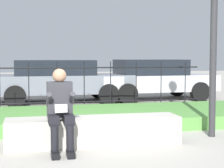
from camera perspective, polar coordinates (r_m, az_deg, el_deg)
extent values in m
plane|color=#A8A399|center=(6.19, -2.49, -9.18)|extent=(60.00, 60.00, 0.00)
cube|color=#ADA89E|center=(6.14, -2.76, -7.15)|extent=(2.81, 0.58, 0.45)
cube|color=gray|center=(6.18, -2.75, -8.83)|extent=(2.70, 0.53, 0.08)
cube|color=black|center=(5.43, -8.68, -10.63)|extent=(0.11, 0.26, 0.09)
cylinder|color=black|center=(5.44, -8.75, -8.18)|extent=(0.11, 0.11, 0.36)
cube|color=black|center=(5.60, -8.92, -5.33)|extent=(0.15, 0.42, 0.13)
cube|color=black|center=(5.45, -6.33, -10.56)|extent=(0.11, 0.26, 0.09)
cylinder|color=black|center=(5.46, -6.42, -8.12)|extent=(0.11, 0.11, 0.36)
cube|color=black|center=(5.62, -6.67, -5.28)|extent=(0.15, 0.42, 0.13)
cube|color=#333338|center=(5.78, -7.99, -2.32)|extent=(0.38, 0.24, 0.54)
sphere|color=tan|center=(5.73, -8.01, 1.28)|extent=(0.21, 0.21, 0.21)
cylinder|color=#333338|center=(5.60, -9.61, -2.33)|extent=(0.08, 0.29, 0.24)
cylinder|color=#333338|center=(5.63, -6.13, -2.27)|extent=(0.08, 0.29, 0.24)
cube|color=beige|center=(5.53, -7.76, -3.75)|extent=(0.18, 0.09, 0.13)
cube|color=#569342|center=(8.04, -4.92, -5.17)|extent=(9.03, 2.46, 0.26)
cylinder|color=black|center=(9.73, -6.29, -2.77)|extent=(7.03, 0.03, 0.03)
cylinder|color=black|center=(9.67, -6.34, 2.48)|extent=(7.03, 0.03, 0.03)
cylinder|color=black|center=(9.66, -16.73, -0.63)|extent=(0.02, 0.02, 1.31)
cylinder|color=black|center=(9.64, -12.56, -0.56)|extent=(0.02, 0.02, 1.31)
cylinder|color=black|center=(9.66, -8.38, -0.50)|extent=(0.02, 0.02, 1.31)
cylinder|color=black|center=(9.74, -4.26, -0.43)|extent=(0.02, 0.02, 1.31)
cylinder|color=black|center=(9.86, -0.21, -0.36)|extent=(0.02, 0.02, 1.31)
cylinder|color=black|center=(10.04, 3.71, -0.29)|extent=(0.02, 0.02, 1.31)
cylinder|color=black|center=(10.26, 7.48, -0.22)|extent=(0.02, 0.02, 1.31)
cylinder|color=black|center=(10.52, 11.08, -0.16)|extent=(0.02, 0.02, 1.31)
cube|color=#B7B7BC|center=(12.62, 6.49, 0.23)|extent=(4.04, 1.95, 0.53)
cube|color=black|center=(12.53, 5.84, 2.58)|extent=(2.25, 1.65, 0.51)
cylinder|color=black|center=(12.39, 13.24, -1.14)|extent=(0.63, 0.23, 0.63)
cylinder|color=black|center=(13.91, 9.85, -0.53)|extent=(0.63, 0.23, 0.63)
cylinder|color=black|center=(11.42, 2.38, -1.47)|extent=(0.63, 0.23, 0.63)
cylinder|color=black|center=(13.06, 0.07, -0.77)|extent=(0.63, 0.23, 0.63)
cube|color=slate|center=(11.92, -7.84, 0.07)|extent=(4.42, 1.81, 0.56)
cube|color=black|center=(11.89, -8.72, 2.51)|extent=(2.43, 1.59, 0.46)
cylinder|color=black|center=(11.27, -0.51, -1.55)|extent=(0.62, 0.20, 0.62)
cylinder|color=black|center=(13.00, -2.12, -0.80)|extent=(0.62, 0.20, 0.62)
cylinder|color=black|center=(11.04, -14.56, -1.81)|extent=(0.62, 0.20, 0.62)
cylinder|color=black|center=(12.80, -14.27, -1.01)|extent=(0.62, 0.20, 0.62)
cylinder|color=#2D2D30|center=(6.90, 15.24, 8.46)|extent=(0.12, 0.12, 3.93)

